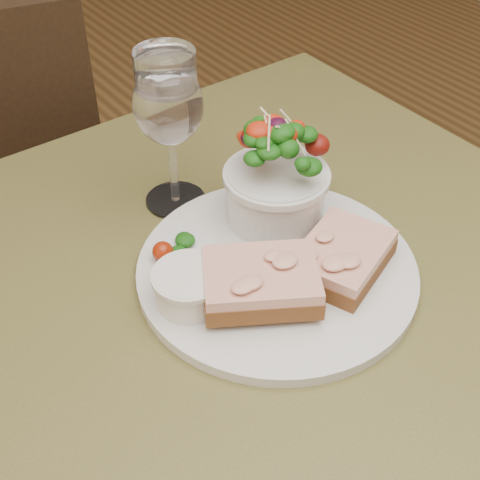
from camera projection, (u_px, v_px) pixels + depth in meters
cafe_table at (260, 368)px, 0.73m from camera, size 0.80×0.80×0.75m
chair_far at (3, 279)px, 1.34m from camera, size 0.51×0.51×0.90m
dinner_plate at (277, 270)px, 0.69m from camera, size 0.29×0.29×0.01m
sandwich_front at (342, 257)px, 0.68m from camera, size 0.13×0.11×0.03m
sandwich_back at (261, 281)px, 0.64m from camera, size 0.14×0.13×0.03m
ramekin at (189, 286)px, 0.64m from camera, size 0.07×0.07×0.04m
salad_bowl at (277, 173)px, 0.71m from camera, size 0.11×0.11×0.13m
garnish at (168, 247)px, 0.70m from camera, size 0.05×0.04×0.02m
wine_glass at (168, 109)px, 0.71m from camera, size 0.08×0.08×0.18m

